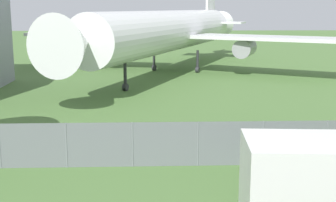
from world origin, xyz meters
TOP-DOWN VIEW (x-y plane):
  - perimeter_fence at (-0.00, 10.52)m, footprint 56.07×0.07m
  - airplane at (2.76, 36.99)m, footprint 30.11×37.06m
  - portable_cabin at (5.20, 4.83)m, footprint 4.11×2.69m

SIDE VIEW (x-z plane):
  - perimeter_fence at x=0.00m, z-range 0.00..1.77m
  - portable_cabin at x=5.20m, z-range 0.00..2.64m
  - airplane at x=2.76m, z-range -1.77..9.63m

